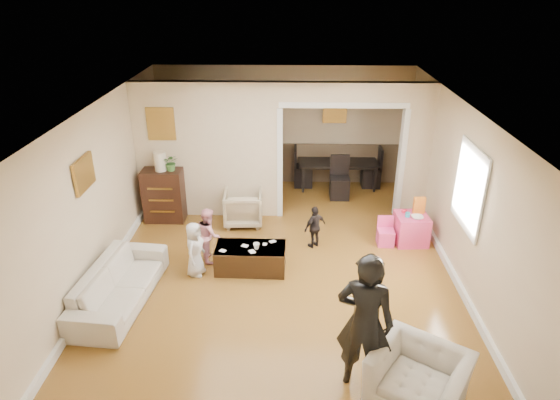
{
  "coord_description": "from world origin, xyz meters",
  "views": [
    {
      "loc": [
        0.17,
        -6.77,
        4.31
      ],
      "look_at": [
        0.0,
        0.2,
        1.05
      ],
      "focal_mm": 31.0,
      "sensor_mm": 36.0,
      "label": 1
    }
  ],
  "objects_px": {
    "dining_table": "(337,173)",
    "adult_person": "(365,323)",
    "child_kneel_a": "(195,249)",
    "child_toddler": "(315,227)",
    "coffee_cup": "(256,246)",
    "coffee_table": "(251,258)",
    "play_table": "(411,229)",
    "armchair_back": "(243,207)",
    "child_kneel_b": "(209,234)",
    "cyan_cup": "(408,215)",
    "table_lamp": "(160,161)",
    "armchair_front": "(418,379)",
    "sofa": "(119,284)",
    "dresser": "(164,195)"
  },
  "relations": [
    {
      "from": "sofa",
      "to": "play_table",
      "type": "height_order",
      "value": "sofa"
    },
    {
      "from": "adult_person",
      "to": "child_kneel_a",
      "type": "distance_m",
      "value": 3.21
    },
    {
      "from": "play_table",
      "to": "child_kneel_b",
      "type": "bearing_deg",
      "value": -169.31
    },
    {
      "from": "cyan_cup",
      "to": "child_kneel_a",
      "type": "height_order",
      "value": "child_kneel_a"
    },
    {
      "from": "dining_table",
      "to": "child_toddler",
      "type": "relative_size",
      "value": 2.25
    },
    {
      "from": "child_kneel_a",
      "to": "child_kneel_b",
      "type": "relative_size",
      "value": 0.97
    },
    {
      "from": "child_kneel_a",
      "to": "dresser",
      "type": "bearing_deg",
      "value": 38.37
    },
    {
      "from": "adult_person",
      "to": "child_toddler",
      "type": "bearing_deg",
      "value": -64.73
    },
    {
      "from": "adult_person",
      "to": "child_kneel_b",
      "type": "relative_size",
      "value": 1.89
    },
    {
      "from": "armchair_back",
      "to": "dresser",
      "type": "relative_size",
      "value": 0.71
    },
    {
      "from": "sofa",
      "to": "table_lamp",
      "type": "height_order",
      "value": "table_lamp"
    },
    {
      "from": "dresser",
      "to": "coffee_table",
      "type": "distance_m",
      "value": 2.48
    },
    {
      "from": "child_kneel_a",
      "to": "child_toddler",
      "type": "relative_size",
      "value": 1.17
    },
    {
      "from": "dresser",
      "to": "armchair_back",
      "type": "bearing_deg",
      "value": -3.97
    },
    {
      "from": "adult_person",
      "to": "child_kneel_b",
      "type": "bearing_deg",
      "value": -33.03
    },
    {
      "from": "armchair_front",
      "to": "dining_table",
      "type": "bearing_deg",
      "value": 127.13
    },
    {
      "from": "armchair_back",
      "to": "cyan_cup",
      "type": "relative_size",
      "value": 9.02
    },
    {
      "from": "cyan_cup",
      "to": "adult_person",
      "type": "height_order",
      "value": "adult_person"
    },
    {
      "from": "table_lamp",
      "to": "sofa",
      "type": "bearing_deg",
      "value": -90.83
    },
    {
      "from": "sofa",
      "to": "coffee_table",
      "type": "distance_m",
      "value": 2.01
    },
    {
      "from": "armchair_back",
      "to": "child_kneel_a",
      "type": "distance_m",
      "value": 1.85
    },
    {
      "from": "dining_table",
      "to": "child_kneel_b",
      "type": "relative_size",
      "value": 1.87
    },
    {
      "from": "armchair_front",
      "to": "adult_person",
      "type": "bearing_deg",
      "value": -169.64
    },
    {
      "from": "armchair_front",
      "to": "table_lamp",
      "type": "relative_size",
      "value": 2.73
    },
    {
      "from": "dining_table",
      "to": "child_kneel_b",
      "type": "xyz_separation_m",
      "value": [
        -2.35,
        -3.15,
        0.16
      ]
    },
    {
      "from": "coffee_table",
      "to": "coffee_cup",
      "type": "relative_size",
      "value": 10.94
    },
    {
      "from": "table_lamp",
      "to": "child_kneel_b",
      "type": "bearing_deg",
      "value": -52.5
    },
    {
      "from": "armchair_back",
      "to": "child_kneel_a",
      "type": "xyz_separation_m",
      "value": [
        -0.59,
        -1.75,
        0.12
      ]
    },
    {
      "from": "coffee_table",
      "to": "armchair_back",
      "type": "bearing_deg",
      "value": 99.3
    },
    {
      "from": "sofa",
      "to": "cyan_cup",
      "type": "height_order",
      "value": "cyan_cup"
    },
    {
      "from": "armchair_back",
      "to": "coffee_cup",
      "type": "height_order",
      "value": "armchair_back"
    },
    {
      "from": "coffee_table",
      "to": "cyan_cup",
      "type": "bearing_deg",
      "value": 18.8
    },
    {
      "from": "armchair_front",
      "to": "coffee_cup",
      "type": "bearing_deg",
      "value": 160.72
    },
    {
      "from": "armchair_front",
      "to": "play_table",
      "type": "bearing_deg",
      "value": 112.23
    },
    {
      "from": "coffee_cup",
      "to": "dining_table",
      "type": "height_order",
      "value": "dining_table"
    },
    {
      "from": "sofa",
      "to": "child_toddler",
      "type": "relative_size",
      "value": 2.58
    },
    {
      "from": "dining_table",
      "to": "armchair_back",
      "type": "bearing_deg",
      "value": -138.31
    },
    {
      "from": "sofa",
      "to": "cyan_cup",
      "type": "bearing_deg",
      "value": -62.87
    },
    {
      "from": "adult_person",
      "to": "child_kneel_b",
      "type": "xyz_separation_m",
      "value": [
        -2.15,
        2.65,
        -0.41
      ]
    },
    {
      "from": "table_lamp",
      "to": "cyan_cup",
      "type": "distance_m",
      "value": 4.54
    },
    {
      "from": "play_table",
      "to": "cyan_cup",
      "type": "xyz_separation_m",
      "value": [
        -0.1,
        -0.05,
        0.3
      ]
    },
    {
      "from": "coffee_cup",
      "to": "adult_person",
      "type": "xyz_separation_m",
      "value": [
        1.35,
        -2.3,
        0.41
      ]
    },
    {
      "from": "coffee_cup",
      "to": "adult_person",
      "type": "height_order",
      "value": "adult_person"
    },
    {
      "from": "coffee_table",
      "to": "play_table",
      "type": "height_order",
      "value": "play_table"
    },
    {
      "from": "dresser",
      "to": "child_kneel_a",
      "type": "distance_m",
      "value": 2.07
    },
    {
      "from": "coffee_cup",
      "to": "play_table",
      "type": "xyz_separation_m",
      "value": [
        2.65,
        1.0,
        -0.2
      ]
    },
    {
      "from": "sofa",
      "to": "play_table",
      "type": "distance_m",
      "value": 4.91
    },
    {
      "from": "dining_table",
      "to": "adult_person",
      "type": "bearing_deg",
      "value": -94.33
    },
    {
      "from": "armchair_back",
      "to": "cyan_cup",
      "type": "bearing_deg",
      "value": 164.17
    },
    {
      "from": "cyan_cup",
      "to": "armchair_front",
      "type": "bearing_deg",
      "value": -99.85
    }
  ]
}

